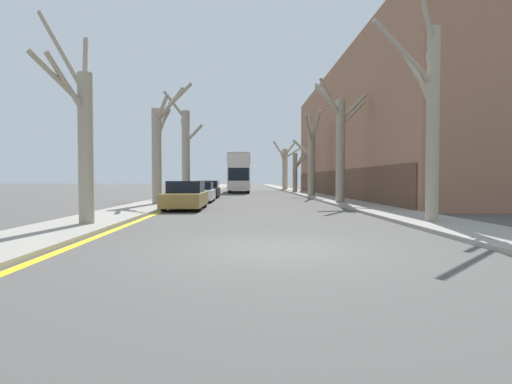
{
  "coord_description": "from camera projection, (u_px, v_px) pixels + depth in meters",
  "views": [
    {
      "loc": [
        -0.62,
        -8.59,
        1.51
      ],
      "look_at": [
        0.72,
        33.57,
        0.2
      ],
      "focal_mm": 28.0,
      "sensor_mm": 36.0,
      "label": 1
    }
  ],
  "objects": [
    {
      "name": "parked_car_0",
      "position": [
        186.0,
        196.0,
        20.31
      ],
      "size": [
        1.89,
        4.54,
        1.44
      ],
      "color": "olive",
      "rests_on": "ground"
    },
    {
      "name": "kerb_line_stripe",
      "position": [
        217.0,
        190.0,
        58.46
      ],
      "size": [
        0.24,
        120.0,
        0.01
      ],
      "primitive_type": "cube",
      "color": "yellow",
      "rests_on": "ground"
    },
    {
      "name": "double_decker_bus",
      "position": [
        239.0,
        171.0,
        47.98
      ],
      "size": [
        2.47,
        11.84,
        4.44
      ],
      "color": "silver",
      "rests_on": "ground"
    },
    {
      "name": "sidewalk_left",
      "position": [
        207.0,
        190.0,
        58.41
      ],
      "size": [
        2.56,
        120.0,
        0.12
      ],
      "primitive_type": "cube",
      "color": "gray",
      "rests_on": "ground"
    },
    {
      "name": "parked_car_2",
      "position": [
        208.0,
        190.0,
        33.14
      ],
      "size": [
        1.82,
        4.11,
        1.43
      ],
      "color": "black",
      "rests_on": "ground"
    },
    {
      "name": "street_tree_left_2",
      "position": [
        186.0,
        151.0,
        34.01
      ],
      "size": [
        3.41,
        2.57,
        8.92
      ],
      "color": "gray",
      "rests_on": "ground"
    },
    {
      "name": "street_tree_left_1",
      "position": [
        159.0,
        147.0,
        23.15
      ],
      "size": [
        2.32,
        3.1,
        7.22
      ],
      "color": "gray",
      "rests_on": "ground"
    },
    {
      "name": "building_facade_right",
      "position": [
        386.0,
        133.0,
        35.9
      ],
      "size": [
        10.08,
        36.65,
        11.38
      ],
      "color": "#93664C",
      "rests_on": "ground"
    },
    {
      "name": "street_tree_right_2",
      "position": [
        311.0,
        155.0,
        35.99
      ],
      "size": [
        2.29,
        4.42,
        7.7
      ],
      "color": "gray",
      "rests_on": "ground"
    },
    {
      "name": "ground_plane",
      "position": [
        272.0,
        249.0,
        8.65
      ],
      "size": [
        300.0,
        300.0,
        0.0
      ],
      "primitive_type": "plane",
      "color": "#4C4947"
    },
    {
      "name": "street_tree_right_4",
      "position": [
        285.0,
        166.0,
        58.61
      ],
      "size": [
        4.72,
        2.98,
        7.18
      ],
      "color": "gray",
      "rests_on": "ground"
    },
    {
      "name": "street_tree_right_1",
      "position": [
        340.0,
        142.0,
        24.77
      ],
      "size": [
        3.15,
        2.76,
        7.78
      ],
      "color": "gray",
      "rests_on": "ground"
    },
    {
      "name": "parked_car_1",
      "position": [
        200.0,
        192.0,
        26.87
      ],
      "size": [
        1.86,
        4.08,
        1.36
      ],
      "color": "silver",
      "rests_on": "ground"
    },
    {
      "name": "street_tree_right_3",
      "position": [
        297.0,
        170.0,
        47.79
      ],
      "size": [
        3.28,
        2.05,
        5.57
      ],
      "color": "gray",
      "rests_on": "ground"
    },
    {
      "name": "street_tree_left_0",
      "position": [
        82.0,
        134.0,
        12.55
      ],
      "size": [
        2.29,
        3.12,
        7.25
      ],
      "color": "gray",
      "rests_on": "ground"
    },
    {
      "name": "sidewalk_right",
      "position": [
        288.0,
        189.0,
        58.79
      ],
      "size": [
        2.56,
        120.0,
        0.12
      ],
      "primitive_type": "cube",
      "color": "gray",
      "rests_on": "ground"
    },
    {
      "name": "street_tree_right_0",
      "position": [
        430.0,
        111.0,
        13.27
      ],
      "size": [
        2.92,
        3.18,
        9.05
      ],
      "color": "gray",
      "rests_on": "ground"
    }
  ]
}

